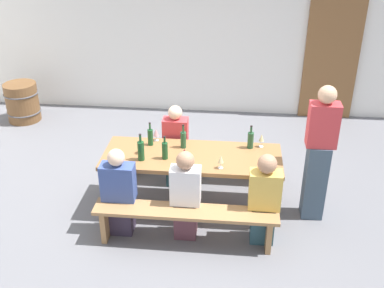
# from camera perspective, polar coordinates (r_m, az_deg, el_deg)

# --- Properties ---
(ground_plane) EXTENTS (24.00, 24.00, 0.00)m
(ground_plane) POSITION_cam_1_polar(r_m,az_deg,el_deg) (5.97, 0.00, -7.66)
(ground_plane) COLOR slate
(back_wall) EXTENTS (14.00, 0.20, 3.20)m
(back_wall) POSITION_cam_1_polar(r_m,az_deg,el_deg) (8.19, 2.25, 14.68)
(back_wall) COLOR silver
(back_wall) RESTS_ON ground
(wooden_door) EXTENTS (0.90, 0.06, 2.10)m
(wooden_door) POSITION_cam_1_polar(r_m,az_deg,el_deg) (8.34, 16.66, 9.87)
(wooden_door) COLOR brown
(wooden_door) RESTS_ON ground
(tasting_table) EXTENTS (2.14, 0.80, 0.75)m
(tasting_table) POSITION_cam_1_polar(r_m,az_deg,el_deg) (5.60, 0.00, -2.05)
(tasting_table) COLOR olive
(tasting_table) RESTS_ON ground
(bench_near) EXTENTS (2.04, 0.30, 0.45)m
(bench_near) POSITION_cam_1_polar(r_m,az_deg,el_deg) (5.20, -0.78, -8.92)
(bench_near) COLOR #9E7247
(bench_near) RESTS_ON ground
(bench_far) EXTENTS (2.04, 0.30, 0.45)m
(bench_far) POSITION_cam_1_polar(r_m,az_deg,el_deg) (6.36, 0.63, -1.39)
(bench_far) COLOR #9E7247
(bench_far) RESTS_ON ground
(wine_bottle_0) EXTENTS (0.07, 0.07, 0.30)m
(wine_bottle_0) POSITION_cam_1_polar(r_m,az_deg,el_deg) (5.77, -5.12, 0.89)
(wine_bottle_0) COLOR #194723
(wine_bottle_0) RESTS_ON tasting_table
(wine_bottle_1) EXTENTS (0.07, 0.07, 0.31)m
(wine_bottle_1) POSITION_cam_1_polar(r_m,az_deg,el_deg) (5.69, -1.07, 0.59)
(wine_bottle_1) COLOR #234C2D
(wine_bottle_1) RESTS_ON tasting_table
(wine_bottle_2) EXTENTS (0.07, 0.07, 0.30)m
(wine_bottle_2) POSITION_cam_1_polar(r_m,az_deg,el_deg) (5.72, 7.18, 0.52)
(wine_bottle_2) COLOR #234C2D
(wine_bottle_2) RESTS_ON tasting_table
(wine_bottle_3) EXTENTS (0.07, 0.07, 0.29)m
(wine_bottle_3) POSITION_cam_1_polar(r_m,az_deg,el_deg) (5.45, -3.34, -0.76)
(wine_bottle_3) COLOR #194723
(wine_bottle_3) RESTS_ON tasting_table
(wine_bottle_4) EXTENTS (0.08, 0.08, 0.34)m
(wine_bottle_4) POSITION_cam_1_polar(r_m,az_deg,el_deg) (5.44, -6.27, -0.77)
(wine_bottle_4) COLOR #194723
(wine_bottle_4) RESTS_ON tasting_table
(wine_glass_0) EXTENTS (0.07, 0.07, 0.16)m
(wine_glass_0) POSITION_cam_1_polar(r_m,az_deg,el_deg) (5.87, -4.42, 1.38)
(wine_glass_0) COLOR silver
(wine_glass_0) RESTS_ON tasting_table
(wine_glass_1) EXTENTS (0.07, 0.07, 0.17)m
(wine_glass_1) POSITION_cam_1_polar(r_m,az_deg,el_deg) (5.26, 3.54, -1.89)
(wine_glass_1) COLOR silver
(wine_glass_1) RESTS_ON tasting_table
(wine_glass_2) EXTENTS (0.08, 0.08, 0.16)m
(wine_glass_2) POSITION_cam_1_polar(r_m,az_deg,el_deg) (5.59, -6.34, -0.12)
(wine_glass_2) COLOR silver
(wine_glass_2) RESTS_ON tasting_table
(wine_glass_3) EXTENTS (0.06, 0.06, 0.17)m
(wine_glass_3) POSITION_cam_1_polar(r_m,az_deg,el_deg) (5.76, 8.51, 0.72)
(wine_glass_3) COLOR silver
(wine_glass_3) RESTS_ON tasting_table
(wine_glass_4) EXTENTS (0.07, 0.07, 0.16)m
(wine_glass_4) POSITION_cam_1_polar(r_m,az_deg,el_deg) (5.39, -0.95, -1.05)
(wine_glass_4) COLOR silver
(wine_glass_4) RESTS_ON tasting_table
(seated_guest_near_0) EXTENTS (0.38, 0.24, 1.08)m
(seated_guest_near_0) POSITION_cam_1_polar(r_m,az_deg,el_deg) (5.36, -8.90, -6.07)
(seated_guest_near_0) COLOR #33293B
(seated_guest_near_0) RESTS_ON ground
(seated_guest_near_1) EXTENTS (0.33, 0.24, 1.09)m
(seated_guest_near_1) POSITION_cam_1_polar(r_m,az_deg,el_deg) (5.22, -0.79, -6.46)
(seated_guest_near_1) COLOR #58313A
(seated_guest_near_1) RESTS_ON ground
(seated_guest_near_2) EXTENTS (0.35, 0.24, 1.10)m
(seated_guest_near_2) POSITION_cam_1_polar(r_m,az_deg,el_deg) (5.21, 8.82, -6.85)
(seated_guest_near_2) COLOR #2B4C58
(seated_guest_near_2) RESTS_ON ground
(seated_guest_far_0) EXTENTS (0.32, 0.24, 1.14)m
(seated_guest_far_0) POSITION_cam_1_polar(r_m,az_deg,el_deg) (6.17, -2.00, -0.43)
(seated_guest_far_0) COLOR #2B535B
(seated_guest_far_0) RESTS_ON ground
(standing_host) EXTENTS (0.34, 0.24, 1.69)m
(standing_host) POSITION_cam_1_polar(r_m,az_deg,el_deg) (5.58, 15.23, -1.39)
(standing_host) COLOR #3D5063
(standing_host) RESTS_ON ground
(wine_barrel) EXTENTS (0.59, 0.59, 0.67)m
(wine_barrel) POSITION_cam_1_polar(r_m,az_deg,el_deg) (8.62, -20.05, 4.84)
(wine_barrel) COLOR brown
(wine_barrel) RESTS_ON ground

